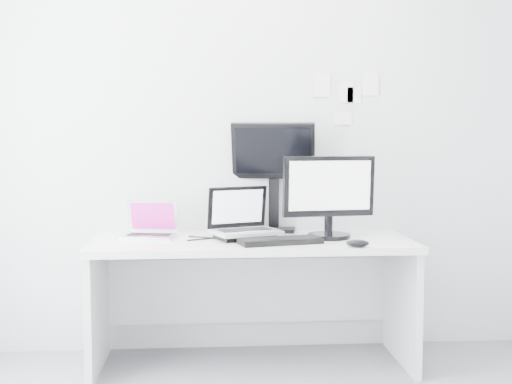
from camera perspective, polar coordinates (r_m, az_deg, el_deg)
back_wall at (r=4.08m, az=-0.66°, el=5.34°), size 3.60×0.00×3.60m
desk at (r=3.85m, az=-0.32°, el=-9.43°), size 1.80×0.70×0.73m
macbook at (r=3.85m, az=-9.13°, el=-2.28°), size 0.33×0.28×0.22m
speaker at (r=3.96m, az=-2.43°, el=-2.33°), size 0.10×0.10×0.18m
dell_laptop at (r=3.77m, az=-0.88°, el=-1.76°), size 0.44×0.39×0.30m
rear_monitor at (r=4.06m, az=1.50°, el=1.40°), size 0.53×0.27×0.68m
samsung_monitor at (r=3.82m, az=6.27°, el=-0.31°), size 0.56×0.31×0.49m
keyboard at (r=3.63m, az=2.08°, el=-4.19°), size 0.47×0.26×0.03m
mouse at (r=3.55m, az=8.66°, el=-4.35°), size 0.13×0.08×0.04m
wall_note_0 at (r=4.14m, az=5.64°, el=9.05°), size 0.10×0.00×0.14m
wall_note_1 at (r=4.16m, az=7.70°, el=8.45°), size 0.09×0.00×0.13m
wall_note_2 at (r=4.20m, az=9.73°, el=9.08°), size 0.10×0.00×0.14m
wall_note_3 at (r=4.15m, az=7.40°, el=6.26°), size 0.11×0.00×0.08m
wall_note_4 at (r=4.17m, az=8.36°, el=8.17°), size 0.09×0.00×0.10m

